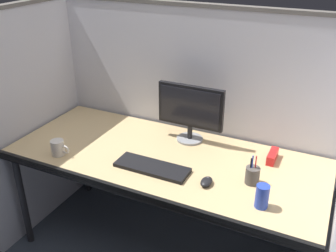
% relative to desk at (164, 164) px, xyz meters
% --- Properties ---
extents(cubicle_partition_rear, '(2.21, 0.06, 1.57)m').
position_rel_desk_xyz_m(cubicle_partition_rear, '(0.00, 0.46, 0.10)').
color(cubicle_partition_rear, silver).
rests_on(cubicle_partition_rear, ground).
extents(cubicle_partition_left, '(0.06, 1.41, 1.57)m').
position_rel_desk_xyz_m(cubicle_partition_left, '(-0.99, -0.09, 0.10)').
color(cubicle_partition_left, silver).
rests_on(cubicle_partition_left, ground).
extents(desk, '(1.90, 0.80, 0.74)m').
position_rel_desk_xyz_m(desk, '(0.00, 0.00, 0.00)').
color(desk, tan).
rests_on(desk, ground).
extents(monitor_center, '(0.43, 0.17, 0.37)m').
position_rel_desk_xyz_m(monitor_center, '(0.06, 0.27, 0.27)').
color(monitor_center, gray).
rests_on(monitor_center, desk).
extents(keyboard_main, '(0.43, 0.15, 0.02)m').
position_rel_desk_xyz_m(keyboard_main, '(-0.00, -0.15, 0.06)').
color(keyboard_main, black).
rests_on(keyboard_main, desk).
extents(computer_mouse, '(0.06, 0.10, 0.04)m').
position_rel_desk_xyz_m(computer_mouse, '(0.33, -0.16, 0.07)').
color(computer_mouse, black).
rests_on(computer_mouse, desk).
extents(soda_can, '(0.07, 0.07, 0.12)m').
position_rel_desk_xyz_m(soda_can, '(0.64, -0.22, 0.11)').
color(soda_can, '#263FB2').
rests_on(soda_can, desk).
extents(red_stapler, '(0.04, 0.15, 0.06)m').
position_rel_desk_xyz_m(red_stapler, '(0.60, 0.24, 0.08)').
color(red_stapler, red).
rests_on(red_stapler, desk).
extents(coffee_mug, '(0.13, 0.08, 0.09)m').
position_rel_desk_xyz_m(coffee_mug, '(-0.59, -0.25, 0.10)').
color(coffee_mug, silver).
rests_on(coffee_mug, desk).
extents(pen_cup, '(0.08, 0.08, 0.17)m').
position_rel_desk_xyz_m(pen_cup, '(0.55, -0.04, 0.10)').
color(pen_cup, '#4C4742').
rests_on(pen_cup, desk).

